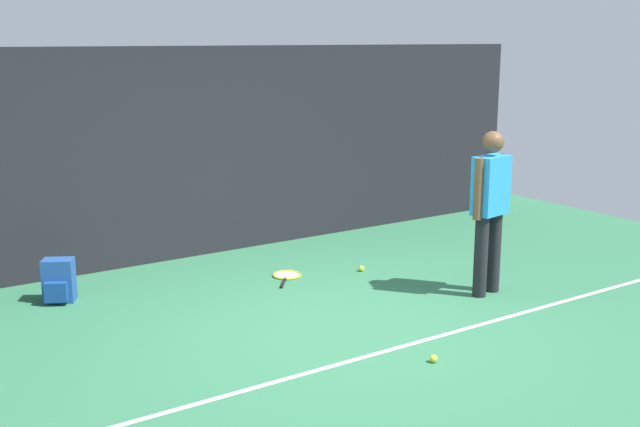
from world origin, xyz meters
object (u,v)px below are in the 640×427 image
(tennis_player, at_px, (490,203))
(backpack, at_px, (59,282))
(tennis_ball_by_fence, at_px, (434,359))
(tennis_ball_near_player, at_px, (362,269))
(tennis_racket, at_px, (287,276))

(tennis_player, distance_m, backpack, 4.44)
(tennis_ball_by_fence, bearing_deg, tennis_player, 31.95)
(tennis_ball_near_player, bearing_deg, tennis_racket, 160.10)
(tennis_ball_near_player, distance_m, tennis_ball_by_fence, 2.59)
(backpack, bearing_deg, tennis_racket, 15.78)
(tennis_racket, relative_size, tennis_ball_near_player, 8.88)
(tennis_player, xyz_separation_m, backpack, (-3.77, 2.21, -0.76))
(tennis_racket, distance_m, tennis_ball_by_fence, 2.68)
(backpack, relative_size, tennis_ball_by_fence, 6.67)
(backpack, distance_m, tennis_ball_near_player, 3.28)
(tennis_racket, xyz_separation_m, backpack, (-2.34, 0.57, 0.20))
(backpack, relative_size, tennis_ball_near_player, 6.67)
(tennis_player, relative_size, tennis_racket, 2.90)
(tennis_racket, bearing_deg, tennis_ball_by_fence, -145.17)
(tennis_player, height_order, backpack, tennis_player)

